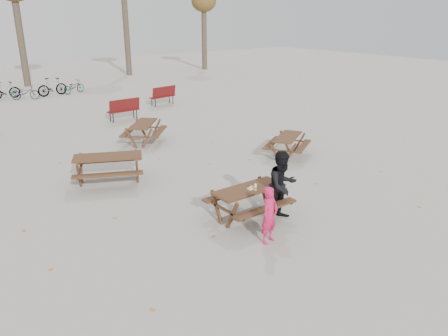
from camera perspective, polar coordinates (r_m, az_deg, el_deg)
ground at (r=10.82m, az=3.21°, el=-6.42°), size 80.00×80.00×0.00m
main_picnic_table at (r=10.58m, az=3.27°, el=-3.57°), size 1.80×1.45×0.78m
food_tray at (r=10.44m, az=3.58°, el=-2.68°), size 0.18×0.11×0.03m
bread_roll at (r=10.42m, az=3.59°, el=-2.46°), size 0.14×0.06×0.05m
soda_bottle at (r=10.36m, az=4.13°, el=-2.54°), size 0.07×0.07×0.17m
child at (r=9.48m, az=5.98°, el=-6.12°), size 0.54×0.42×1.30m
adult at (r=10.47m, az=7.61°, el=-2.33°), size 0.85×0.67×1.72m
picnic_table_east at (r=15.37m, az=8.26°, el=2.86°), size 2.11×2.00×0.71m
picnic_table_north at (r=13.21m, az=-14.81°, el=-0.16°), size 2.42×2.24×0.84m
picnic_table_far at (r=17.09m, az=-10.40°, el=4.55°), size 2.25×2.28×0.77m
park_bench_row at (r=20.85m, az=-20.17°, el=6.76°), size 11.73×2.65×1.03m
bicycle_row at (r=28.00m, az=-26.63°, el=8.81°), size 9.32×2.36×1.07m
fallen_leaves at (r=12.91m, az=-2.24°, el=-1.92°), size 11.00×11.00×0.01m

